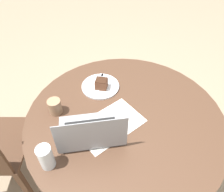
{
  "coord_description": "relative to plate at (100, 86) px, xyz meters",
  "views": [
    {
      "loc": [
        0.48,
        0.6,
        1.64
      ],
      "look_at": [
        -0.01,
        -0.14,
        0.75
      ],
      "focal_mm": 35.0,
      "sensor_mm": 36.0,
      "label": 1
    }
  ],
  "objects": [
    {
      "name": "ground_plane",
      "position": [
        0.01,
        0.28,
        -0.71
      ],
      "size": [
        12.0,
        12.0,
        0.0
      ],
      "primitive_type": "plane",
      "color": "gray"
    },
    {
      "name": "dining_table",
      "position": [
        0.01,
        0.28,
        -0.15
      ],
      "size": [
        1.09,
        1.09,
        0.71
      ],
      "color": "#4C3323",
      "rests_on": "ground_plane"
    },
    {
      "name": "paper_document",
      "position": [
        0.11,
        0.28,
        -0.0
      ],
      "size": [
        0.36,
        0.25,
        0.0
      ],
      "rotation": [
        0.0,
        0.0,
        0.09
      ],
      "color": "white",
      "rests_on": "dining_table"
    },
    {
      "name": "plate",
      "position": [
        0.0,
        0.0,
        0.0
      ],
      "size": [
        0.23,
        0.23,
        0.01
      ],
      "color": "silver",
      "rests_on": "dining_table"
    },
    {
      "name": "cake_slice",
      "position": [
        0.0,
        0.02,
        0.04
      ],
      "size": [
        0.09,
        0.09,
        0.06
      ],
      "rotation": [
        0.0,
        0.0,
        5.53
      ],
      "color": "brown",
      "rests_on": "plate"
    },
    {
      "name": "fork",
      "position": [
        -0.03,
        -0.04,
        0.01
      ],
      "size": [
        0.13,
        0.14,
        0.0
      ],
      "rotation": [
        0.0,
        0.0,
        3.99
      ],
      "color": "silver",
      "rests_on": "plate"
    },
    {
      "name": "coffee_glass",
      "position": [
        0.31,
        0.04,
        0.04
      ],
      "size": [
        0.07,
        0.07,
        0.09
      ],
      "color": "#997556",
      "rests_on": "dining_table"
    },
    {
      "name": "water_glass",
      "position": [
        0.47,
        0.32,
        0.06
      ],
      "size": [
        0.07,
        0.07,
        0.13
      ],
      "color": "silver",
      "rests_on": "dining_table"
    },
    {
      "name": "laptop",
      "position": [
        0.23,
        0.29,
        0.03
      ],
      "size": [
        0.39,
        0.34,
        0.22
      ],
      "rotation": [
        0.0,
        0.0,
        8.99
      ],
      "color": "gray",
      "rests_on": "dining_table"
    }
  ]
}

